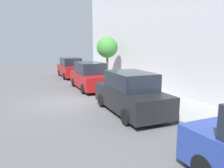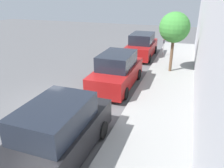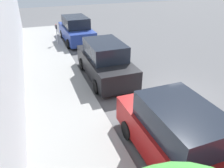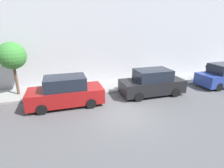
% 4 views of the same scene
% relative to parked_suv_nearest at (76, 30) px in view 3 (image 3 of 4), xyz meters
% --- Properties ---
extents(ground_plane, '(60.00, 60.00, 0.00)m').
position_rel_parked_suv_nearest_xyz_m(ground_plane, '(-2.37, 10.24, -0.93)').
color(ground_plane, '#515154').
extents(sidewalk, '(2.99, 32.00, 0.15)m').
position_rel_parked_suv_nearest_xyz_m(sidewalk, '(2.63, 10.24, -0.86)').
color(sidewalk, gray).
rests_on(sidewalk, ground_plane).
extents(parked_suv_nearest, '(2.10, 4.85, 1.98)m').
position_rel_parked_suv_nearest_xyz_m(parked_suv_nearest, '(0.00, 0.00, 0.00)').
color(parked_suv_nearest, navy).
rests_on(parked_suv_nearest, ground_plane).
extents(parked_suv_second, '(2.08, 4.80, 1.98)m').
position_rel_parked_suv_nearest_xyz_m(parked_suv_second, '(-0.04, 7.08, 0.00)').
color(parked_suv_second, black).
rests_on(parked_suv_second, ground_plane).
extents(parked_suv_third, '(2.08, 4.81, 1.98)m').
position_rel_parked_suv_nearest_xyz_m(parked_suv_third, '(-0.14, 13.45, 0.00)').
color(parked_suv_third, maroon).
rests_on(parked_suv_third, ground_plane).
extents(parking_meter_near, '(0.11, 0.15, 1.47)m').
position_rel_parked_suv_nearest_xyz_m(parking_meter_near, '(1.58, 0.52, 0.12)').
color(parking_meter_near, '#ADADB2').
rests_on(parking_meter_near, sidewalk).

